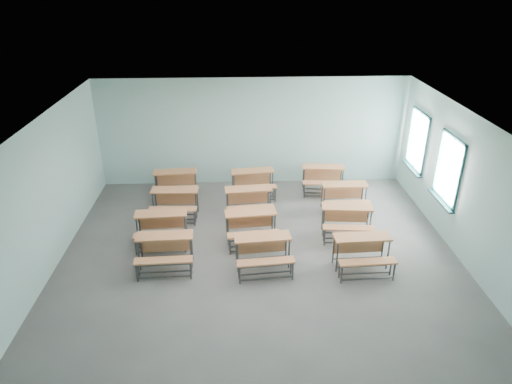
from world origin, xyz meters
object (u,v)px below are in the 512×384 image
desk_unit_r3c2 (323,175)px  desk_unit_r3c1 (253,180)px  desk_unit_r2c1 (249,199)px  desk_unit_r3c0 (176,181)px  desk_unit_r2c0 (175,200)px  desk_unit_r1c1 (251,223)px  desk_unit_r0c2 (363,249)px  desk_unit_r1c2 (347,217)px  desk_unit_r1c0 (161,224)px  desk_unit_r0c1 (263,249)px  desk_unit_r0c0 (165,248)px  desk_unit_r2c2 (345,194)px

desk_unit_r3c2 → desk_unit_r3c1: bearing=-168.7°
desk_unit_r2c1 → desk_unit_r3c0: same height
desk_unit_r2c1 → desk_unit_r3c1: 1.19m
desk_unit_r2c0 → desk_unit_r3c1: bearing=31.4°
desk_unit_r1c1 → desk_unit_r0c2: bearing=-33.3°
desk_unit_r1c2 → desk_unit_r3c0: size_ratio=1.01×
desk_unit_r1c0 → desk_unit_r3c2: same height
desk_unit_r1c1 → desk_unit_r3c0: bearing=123.2°
desk_unit_r1c2 → desk_unit_r0c1: bearing=-142.8°
desk_unit_r0c0 → desk_unit_r2c1: same height
desk_unit_r1c0 → desk_unit_r3c2: bearing=28.6°
desk_unit_r3c0 → desk_unit_r3c1: bearing=-6.0°
desk_unit_r2c2 → desk_unit_r3c0: 4.73m
desk_unit_r1c0 → desk_unit_r1c2: bearing=-1.3°
desk_unit_r0c1 → desk_unit_r3c0: bearing=116.9°
desk_unit_r2c0 → desk_unit_r0c0: bearing=-86.3°
desk_unit_r1c0 → desk_unit_r3c1: 3.32m
desk_unit_r2c0 → desk_unit_r0c1: bearing=-45.9°
desk_unit_r1c1 → desk_unit_r1c2: bearing=-1.7°
desk_unit_r3c0 → desk_unit_r2c0: bearing=-89.5°
desk_unit_r1c0 → desk_unit_r3c0: (0.05, 2.48, 0.00)m
desk_unit_r0c2 → desk_unit_r1c0: (-4.46, 1.25, 0.00)m
desk_unit_r2c1 → desk_unit_r3c0: size_ratio=1.00×
desk_unit_r1c2 → desk_unit_r2c0: bearing=170.8°
desk_unit_r1c2 → desk_unit_r3c2: same height
desk_unit_r3c1 → desk_unit_r1c2: bearing=-53.4°
desk_unit_r2c2 → desk_unit_r1c0: bearing=-163.3°
desk_unit_r0c1 → desk_unit_r2c2: size_ratio=1.05×
desk_unit_r0c0 → desk_unit_r0c2: same height
desk_unit_r1c0 → desk_unit_r1c1: (2.11, -0.04, 0.00)m
desk_unit_r0c1 → desk_unit_r3c0: size_ratio=1.00×
desk_unit_r1c1 → desk_unit_r2c1: size_ratio=1.01×
desk_unit_r0c2 → desk_unit_r1c1: same height
desk_unit_r2c0 → desk_unit_r3c1: (2.09, 1.16, 0.00)m
desk_unit_r0c0 → desk_unit_r2c0: size_ratio=1.00×
desk_unit_r0c1 → desk_unit_r1c2: bearing=26.2°
desk_unit_r0c2 → desk_unit_r3c0: size_ratio=0.98×
desk_unit_r0c1 → desk_unit_r3c0: (-2.28, 3.63, 0.00)m
desk_unit_r1c2 → desk_unit_r3c1: size_ratio=0.99×
desk_unit_r0c2 → desk_unit_r3c1: bearing=118.5°
desk_unit_r1c0 → desk_unit_r2c0: bearing=79.6°
desk_unit_r1c0 → desk_unit_r1c2: 4.44m
desk_unit_r1c2 → desk_unit_r2c0: same height
desk_unit_r1c1 → desk_unit_r3c2: 3.47m
desk_unit_r1c1 → desk_unit_r2c1: (-0.02, 1.29, 0.00)m
desk_unit_r3c0 → desk_unit_r3c1: (2.20, -0.04, 0.00)m
desk_unit_r1c0 → desk_unit_r3c1: (2.25, 2.43, 0.00)m
desk_unit_r0c0 → desk_unit_r1c2: 4.37m
desk_unit_r0c1 → desk_unit_r3c0: same height
desk_unit_r1c0 → desk_unit_r1c2: same height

